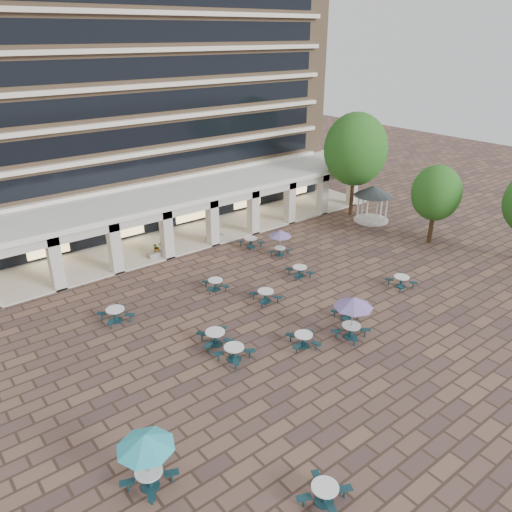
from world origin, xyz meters
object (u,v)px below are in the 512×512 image
object	(u,v)px
picnic_table_0	(234,352)
picnic_table_1	(325,493)
planter_left	(157,251)
planter_right	(215,236)
picnic_table_2	(303,339)
gazebo	(373,195)

from	to	relation	value
picnic_table_0	picnic_table_1	bearing A→B (deg)	-121.09
planter_left	planter_right	bearing A→B (deg)	-0.00
picnic_table_0	planter_left	bearing A→B (deg)	62.36
picnic_table_0	picnic_table_2	bearing A→B (deg)	-35.45
picnic_table_1	planter_right	bearing A→B (deg)	43.99
picnic_table_0	planter_right	distance (m)	16.84
picnic_table_2	picnic_table_0	bearing A→B (deg)	-175.29
picnic_table_0	planter_right	xyz separation A→B (m)	(8.48, 14.55, -0.05)
planter_left	planter_right	size ratio (longest dim) A/B	1.00
picnic_table_0	planter_left	size ratio (longest dim) A/B	1.44
picnic_table_0	planter_left	world-z (taller)	planter_left
gazebo	planter_right	distance (m)	15.26
picnic_table_0	picnic_table_1	distance (m)	9.70
picnic_table_0	gazebo	size ratio (longest dim) A/B	0.60
picnic_table_2	picnic_table_1	bearing A→B (deg)	-104.15
picnic_table_0	picnic_table_1	xyz separation A→B (m)	(-2.58, -9.35, -0.02)
picnic_table_1	planter_left	size ratio (longest dim) A/B	1.43
picnic_table_1	planter_left	xyz separation A→B (m)	(5.67, 23.90, 0.04)
picnic_table_2	planter_left	size ratio (longest dim) A/B	1.43
picnic_table_2	planter_left	xyz separation A→B (m)	(-0.71, 15.92, 0.05)
gazebo	planter_left	distance (m)	20.39
picnic_table_2	planter_right	bearing A→B (deg)	98.13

